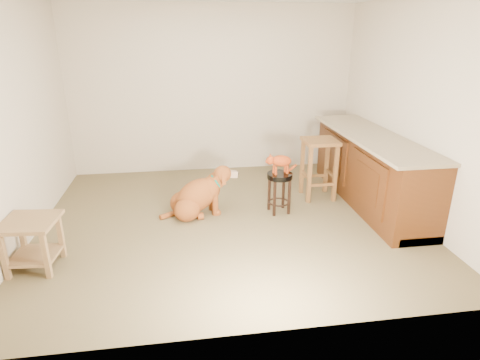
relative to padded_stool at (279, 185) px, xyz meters
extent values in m
cube|color=brown|center=(-0.67, -0.15, -0.37)|extent=(4.50, 4.00, 0.01)
cube|color=beige|center=(-0.67, 1.85, 0.93)|extent=(4.50, 0.04, 2.60)
cube|color=beige|center=(-0.67, -2.15, 0.93)|extent=(4.50, 0.04, 2.60)
cube|color=beige|center=(-2.92, -0.15, 0.93)|extent=(0.04, 4.00, 2.60)
cube|color=beige|center=(1.58, -0.15, 0.93)|extent=(0.04, 4.00, 2.60)
cube|color=#49240D|center=(1.28, 0.15, 0.08)|extent=(0.60, 2.50, 0.90)
cube|color=gray|center=(1.25, 0.15, 0.55)|extent=(0.70, 2.56, 0.04)
cube|color=black|center=(1.32, 0.15, -0.32)|extent=(0.52, 2.50, 0.10)
cube|color=#49240D|center=(0.97, -0.40, 0.13)|extent=(0.02, 0.90, 0.62)
cube|color=#49240D|center=(0.97, 0.70, 0.13)|extent=(0.02, 0.90, 0.62)
cube|color=#3C1C0A|center=(0.96, -0.40, 0.13)|extent=(0.02, 0.60, 0.40)
cube|color=#3C1C0A|center=(0.96, 0.70, 0.13)|extent=(0.02, 0.60, 0.40)
cylinder|color=black|center=(0.08, 0.11, -0.14)|extent=(0.04, 0.04, 0.46)
cylinder|color=black|center=(-0.11, 0.08, -0.14)|extent=(0.04, 0.04, 0.46)
cylinder|color=black|center=(0.11, -0.08, -0.14)|extent=(0.04, 0.04, 0.46)
cylinder|color=black|center=(-0.08, -0.11, -0.14)|extent=(0.04, 0.04, 0.46)
torus|color=black|center=(0.00, 0.00, -0.24)|extent=(0.30, 0.30, 0.02)
cylinder|color=black|center=(0.00, 0.00, 0.12)|extent=(0.32, 0.32, 0.06)
cube|color=brown|center=(0.83, 0.59, 0.02)|extent=(0.05, 0.05, 0.78)
cube|color=brown|center=(0.47, 0.60, 0.02)|extent=(0.05, 0.05, 0.78)
cube|color=brown|center=(0.83, 0.23, 0.02)|extent=(0.05, 0.05, 0.78)
cube|color=brown|center=(0.47, 0.24, 0.02)|extent=(0.05, 0.05, 0.78)
cube|color=brown|center=(0.65, 0.41, 0.43)|extent=(0.45, 0.45, 0.04)
cube|color=olive|center=(-2.46, -0.75, -0.13)|extent=(0.05, 0.05, 0.48)
cube|color=olive|center=(-2.84, -0.71, -0.13)|extent=(0.05, 0.05, 0.48)
cube|color=olive|center=(-2.49, -1.13, -0.13)|extent=(0.05, 0.05, 0.48)
cube|color=olive|center=(-2.87, -1.09, -0.13)|extent=(0.05, 0.05, 0.48)
cube|color=olive|center=(-2.67, -0.92, 0.12)|extent=(0.54, 0.54, 0.04)
cube|color=olive|center=(-2.67, -0.92, -0.24)|extent=(0.46, 0.46, 0.03)
ellipsoid|color=brown|center=(-1.22, 0.15, -0.23)|extent=(0.37, 0.32, 0.30)
ellipsoid|color=brown|center=(-1.17, -0.08, -0.23)|extent=(0.37, 0.32, 0.30)
cylinder|color=brown|center=(-1.07, 0.20, -0.34)|extent=(0.09, 0.11, 0.09)
cylinder|color=brown|center=(-1.01, -0.07, -0.34)|extent=(0.09, 0.11, 0.09)
ellipsoid|color=brown|center=(-1.04, 0.07, -0.11)|extent=(0.73, 0.48, 0.60)
ellipsoid|color=brown|center=(-0.87, 0.10, -0.04)|extent=(0.30, 0.32, 0.31)
cylinder|color=brown|center=(-0.85, 0.19, -0.20)|extent=(0.09, 0.09, 0.35)
cylinder|color=brown|center=(-0.82, 0.03, -0.20)|extent=(0.09, 0.09, 0.35)
sphere|color=brown|center=(-0.82, 0.19, -0.35)|extent=(0.09, 0.09, 0.09)
sphere|color=brown|center=(-0.79, 0.03, -0.35)|extent=(0.09, 0.09, 0.09)
cylinder|color=brown|center=(-0.80, 0.11, 0.05)|extent=(0.25, 0.20, 0.22)
ellipsoid|color=brown|center=(-0.71, 0.13, 0.14)|extent=(0.26, 0.24, 0.21)
cube|color=tan|center=(-0.59, 0.16, 0.12)|extent=(0.16, 0.11, 0.10)
sphere|color=black|center=(-0.52, 0.17, 0.12)|extent=(0.05, 0.05, 0.05)
cube|color=brown|center=(-0.74, 0.22, 0.11)|extent=(0.06, 0.06, 0.16)
cube|color=brown|center=(-0.70, 0.03, 0.11)|extent=(0.06, 0.06, 0.16)
torus|color=#0D694F|center=(-0.80, 0.11, 0.04)|extent=(0.16, 0.22, 0.19)
cylinder|color=#D8BF4C|center=(-0.75, 0.12, -0.02)|extent=(0.01, 0.04, 0.04)
cylinder|color=brown|center=(-1.39, 0.04, -0.34)|extent=(0.27, 0.20, 0.06)
ellipsoid|color=#91300E|center=(0.01, 0.00, 0.32)|extent=(0.30, 0.17, 0.18)
cylinder|color=#91300E|center=(-0.07, 0.03, 0.21)|extent=(0.03, 0.03, 0.11)
sphere|color=#91300E|center=(-0.07, 0.03, 0.16)|extent=(0.04, 0.04, 0.04)
cylinder|color=#91300E|center=(-0.06, -0.05, 0.21)|extent=(0.03, 0.03, 0.11)
sphere|color=#91300E|center=(-0.06, -0.05, 0.16)|extent=(0.04, 0.04, 0.04)
cylinder|color=#91300E|center=(0.08, 0.05, 0.21)|extent=(0.03, 0.03, 0.11)
sphere|color=#91300E|center=(0.08, 0.05, 0.16)|extent=(0.04, 0.04, 0.04)
cylinder|color=#91300E|center=(0.09, -0.03, 0.21)|extent=(0.03, 0.03, 0.11)
sphere|color=#91300E|center=(0.09, -0.03, 0.16)|extent=(0.04, 0.04, 0.04)
sphere|color=#91300E|center=(-0.13, -0.02, 0.33)|extent=(0.10, 0.10, 0.10)
sphere|color=#91300E|center=(-0.17, -0.02, 0.32)|extent=(0.04, 0.04, 0.04)
sphere|color=brown|center=(-0.19, -0.03, 0.32)|extent=(0.02, 0.02, 0.02)
cone|color=#91300E|center=(-0.13, 0.01, 0.39)|extent=(0.05, 0.05, 0.05)
cone|color=#C66B60|center=(-0.13, 0.01, 0.39)|extent=(0.03, 0.03, 0.03)
cone|color=#91300E|center=(-0.12, -0.05, 0.39)|extent=(0.05, 0.05, 0.05)
cone|color=#C66B60|center=(-0.12, -0.05, 0.39)|extent=(0.03, 0.03, 0.03)
cylinder|color=#91300E|center=(0.15, 0.06, 0.18)|extent=(0.20, 0.14, 0.10)
camera|label=1|loc=(-1.18, -4.59, 1.83)|focal=30.00mm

